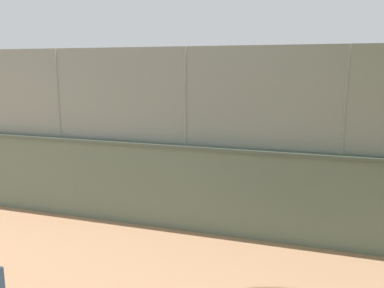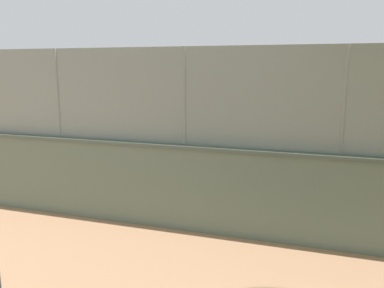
# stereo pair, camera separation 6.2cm
# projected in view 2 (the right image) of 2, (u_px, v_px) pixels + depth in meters

# --- Properties ---
(ground_plane) EXTENTS (260.00, 260.00, 0.00)m
(ground_plane) POSITION_uv_depth(u_px,v_px,m) (238.00, 145.00, 17.36)
(ground_plane) COLOR tan
(perimeter_wall) EXTENTS (30.69, 0.47, 1.80)m
(perimeter_wall) POSITION_uv_depth(u_px,v_px,m) (185.00, 186.00, 8.35)
(perimeter_wall) COLOR slate
(perimeter_wall) RESTS_ON ground_plane
(fence_panel_on_wall) EXTENTS (30.15, 0.10, 1.96)m
(fence_panel_on_wall) POSITION_uv_depth(u_px,v_px,m) (185.00, 96.00, 8.00)
(fence_panel_on_wall) COLOR gray
(fence_panel_on_wall) RESTS_ON perimeter_wall
(player_baseline_waiting) EXTENTS (0.95, 0.91, 1.53)m
(player_baseline_waiting) POSITION_uv_depth(u_px,v_px,m) (151.00, 134.00, 14.99)
(player_baseline_waiting) COLOR black
(player_baseline_waiting) RESTS_ON ground_plane
(player_at_service_line) EXTENTS (0.84, 1.13, 1.71)m
(player_at_service_line) POSITION_uv_depth(u_px,v_px,m) (260.00, 157.00, 10.59)
(player_at_service_line) COLOR navy
(player_at_service_line) RESTS_ON ground_plane
(sports_ball) EXTENTS (0.21, 0.21, 0.21)m
(sports_ball) POSITION_uv_depth(u_px,v_px,m) (176.00, 160.00, 14.24)
(sports_ball) COLOR yellow
(sports_ball) RESTS_ON ground_plane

